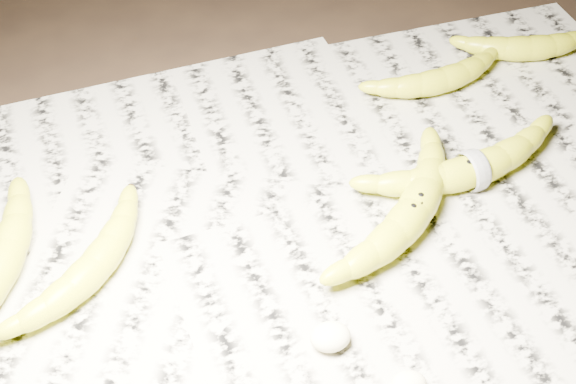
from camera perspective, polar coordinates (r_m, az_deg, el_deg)
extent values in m
plane|color=black|center=(0.82, 1.96, -2.85)|extent=(3.00, 3.00, 0.00)
cube|color=#AEAA95|center=(0.81, 4.13, -3.53)|extent=(0.90, 0.70, 0.01)
torus|color=white|center=(0.87, 13.02, 1.69)|extent=(0.01, 0.05, 0.05)
ellipsoid|color=#FBF3C2|center=(0.72, 3.04, -10.06)|extent=(0.04, 0.03, 0.02)
ellipsoid|color=#FBF3C2|center=(0.70, 8.64, -13.21)|extent=(0.03, 0.03, 0.02)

